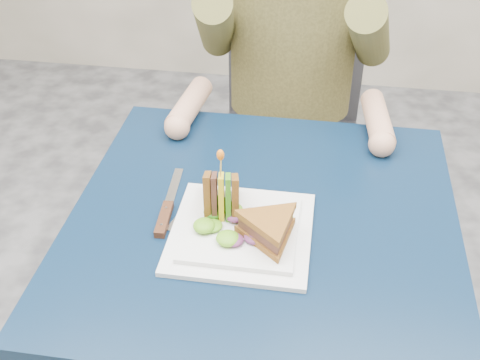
% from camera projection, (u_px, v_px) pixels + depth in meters
% --- Properties ---
extents(table, '(0.75, 0.75, 0.73)m').
position_uv_depth(table, '(263.00, 246.00, 1.22)').
color(table, black).
rests_on(table, ground).
extents(chair, '(0.42, 0.40, 0.93)m').
position_uv_depth(chair, '(291.00, 111.00, 1.87)').
color(chair, '#47474C').
rests_on(chair, ground).
extents(diner, '(0.54, 0.59, 0.74)m').
position_uv_depth(diner, '(294.00, 7.00, 1.56)').
color(diner, '#4E4823').
rests_on(diner, chair).
extents(plate, '(0.26, 0.26, 0.02)m').
position_uv_depth(plate, '(241.00, 231.00, 1.12)').
color(plate, white).
rests_on(plate, table).
extents(sandwich_flat, '(0.19, 0.19, 0.05)m').
position_uv_depth(sandwich_flat, '(270.00, 228.00, 1.07)').
color(sandwich_flat, brown).
rests_on(sandwich_flat, plate).
extents(sandwich_upright, '(0.09, 0.15, 0.15)m').
position_uv_depth(sandwich_upright, '(221.00, 195.00, 1.13)').
color(sandwich_upright, brown).
rests_on(sandwich_upright, plate).
extents(fork, '(0.06, 0.18, 0.01)m').
position_uv_depth(fork, '(190.00, 204.00, 1.19)').
color(fork, silver).
rests_on(fork, table).
extents(knife, '(0.03, 0.22, 0.02)m').
position_uv_depth(knife, '(166.00, 213.00, 1.17)').
color(knife, silver).
rests_on(knife, table).
extents(toothpick, '(0.01, 0.01, 0.06)m').
position_uv_depth(toothpick, '(221.00, 168.00, 1.10)').
color(toothpick, tan).
rests_on(toothpick, sandwich_upright).
extents(toothpick_frill, '(0.01, 0.01, 0.02)m').
position_uv_depth(toothpick_frill, '(220.00, 155.00, 1.08)').
color(toothpick_frill, orange).
rests_on(toothpick_frill, sandwich_upright).
extents(lettuce_spill, '(0.15, 0.13, 0.02)m').
position_uv_depth(lettuce_spill, '(245.00, 219.00, 1.11)').
color(lettuce_spill, '#337A14').
rests_on(lettuce_spill, plate).
extents(onion_ring, '(0.04, 0.04, 0.02)m').
position_uv_depth(onion_ring, '(250.00, 220.00, 1.11)').
color(onion_ring, '#9E4C7A').
rests_on(onion_ring, plate).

